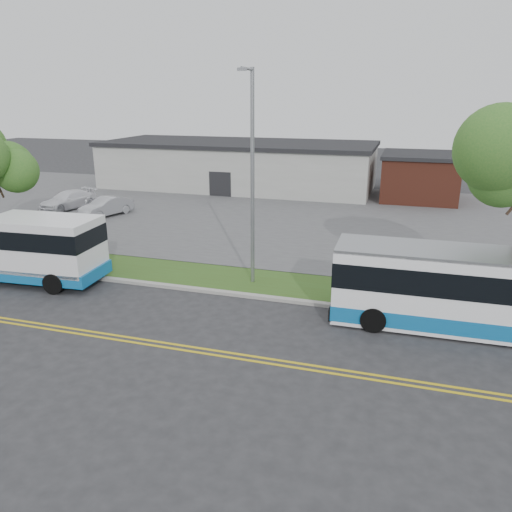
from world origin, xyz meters
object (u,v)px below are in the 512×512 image
(shuttle_bus, at_px, (30,247))
(streetlight_near, at_px, (252,173))
(pedestrian, at_px, (12,233))
(parked_car_b, at_px, (68,200))
(parked_car_a, at_px, (106,207))
(transit_bus, at_px, (485,292))

(shuttle_bus, bearing_deg, streetlight_near, 11.24)
(pedestrian, height_order, parked_car_b, pedestrian)
(streetlight_near, xyz_separation_m, parked_car_a, (-14.24, 9.83, -4.45))
(pedestrian, distance_m, parked_car_a, 8.58)
(streetlight_near, height_order, pedestrian, streetlight_near)
(streetlight_near, xyz_separation_m, parked_car_b, (-18.40, 11.02, -4.45))
(streetlight_near, height_order, transit_bus, streetlight_near)
(parked_car_a, bearing_deg, shuttle_bus, -54.10)
(shuttle_bus, xyz_separation_m, parked_car_a, (-4.13, 12.51, -0.89))
(pedestrian, xyz_separation_m, parked_car_b, (-3.59, 9.75, -0.20))
(shuttle_bus, bearing_deg, pedestrian, 136.30)
(transit_bus, relative_size, parked_car_b, 2.37)
(shuttle_bus, height_order, pedestrian, shuttle_bus)
(pedestrian, relative_size, parked_car_b, 0.38)
(transit_bus, xyz_separation_m, parked_car_a, (-23.94, 12.02, -0.78))
(streetlight_near, distance_m, parked_car_b, 21.91)
(transit_bus, relative_size, parked_car_a, 2.70)
(shuttle_bus, distance_m, transit_bus, 19.82)
(transit_bus, height_order, parked_car_a, transit_bus)
(shuttle_bus, xyz_separation_m, parked_car_b, (-8.29, 13.71, -0.89))
(transit_bus, xyz_separation_m, parked_car_b, (-28.10, 13.22, -0.77))
(pedestrian, bearing_deg, parked_car_b, -65.89)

